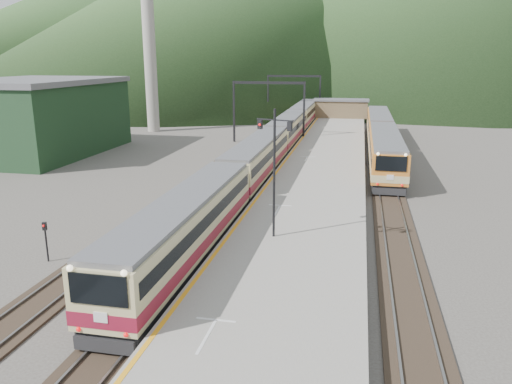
% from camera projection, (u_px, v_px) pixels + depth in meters
% --- Properties ---
extents(track_main, '(2.60, 200.00, 0.23)m').
position_uv_depth(track_main, '(269.00, 166.00, 51.44)').
color(track_main, black).
rests_on(track_main, ground).
extents(track_far, '(2.60, 200.00, 0.23)m').
position_uv_depth(track_far, '(223.00, 164.00, 52.42)').
color(track_far, black).
rests_on(track_far, ground).
extents(track_second, '(2.60, 200.00, 0.23)m').
position_uv_depth(track_second, '(384.00, 171.00, 49.19)').
color(track_second, black).
rests_on(track_second, ground).
extents(platform, '(8.00, 100.00, 1.00)m').
position_uv_depth(platform, '(322.00, 169.00, 48.34)').
color(platform, gray).
rests_on(platform, ground).
extents(gantry_near, '(9.55, 0.25, 8.00)m').
position_uv_depth(gantry_near, '(269.00, 100.00, 64.75)').
color(gantry_near, black).
rests_on(gantry_near, ground).
extents(gantry_far, '(9.55, 0.25, 8.00)m').
position_uv_depth(gantry_far, '(294.00, 89.00, 88.39)').
color(gantry_far, black).
rests_on(gantry_far, ground).
extents(warehouse, '(14.50, 20.50, 8.60)m').
position_uv_depth(warehouse, '(35.00, 117.00, 57.72)').
color(warehouse, '#153218').
rests_on(warehouse, ground).
extents(smokestack, '(1.80, 1.80, 30.00)m').
position_uv_depth(smokestack, '(148.00, 29.00, 72.68)').
color(smokestack, '#9E998E').
rests_on(smokestack, ground).
extents(station_shed, '(9.40, 4.40, 3.10)m').
position_uv_depth(station_shed, '(341.00, 108.00, 85.62)').
color(station_shed, brown).
rests_on(station_shed, platform).
extents(hill_a, '(180.00, 180.00, 60.00)m').
position_uv_depth(hill_a, '(237.00, 7.00, 193.33)').
color(hill_a, '#284820').
rests_on(hill_a, ground).
extents(hill_d, '(200.00, 200.00, 55.00)m').
position_uv_depth(hill_d, '(110.00, 25.00, 256.95)').
color(hill_d, '#284820').
rests_on(hill_d, ground).
extents(main_train, '(2.78, 76.19, 3.39)m').
position_uv_depth(main_train, '(275.00, 143.00, 54.17)').
color(main_train, tan).
rests_on(main_train, track_main).
extents(second_train, '(2.94, 40.02, 3.59)m').
position_uv_depth(second_train, '(382.00, 136.00, 58.39)').
color(second_train, '#C97428').
rests_on(second_train, track_second).
extents(signal_mast, '(2.12, 0.78, 7.25)m').
position_uv_depth(signal_mast, '(274.00, 161.00, 27.45)').
color(signal_mast, black).
rests_on(signal_mast, platform).
extents(short_signal_b, '(0.26, 0.23, 2.27)m').
position_uv_depth(short_signal_b, '(231.00, 160.00, 47.52)').
color(short_signal_b, black).
rests_on(short_signal_b, ground).
extents(short_signal_c, '(0.25, 0.21, 2.27)m').
position_uv_depth(short_signal_c, '(46.00, 236.00, 27.21)').
color(short_signal_c, black).
rests_on(short_signal_c, ground).
extents(worker, '(0.66, 0.53, 1.58)m').
position_uv_depth(worker, '(79.00, 295.00, 21.98)').
color(worker, '#222334').
rests_on(worker, ground).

